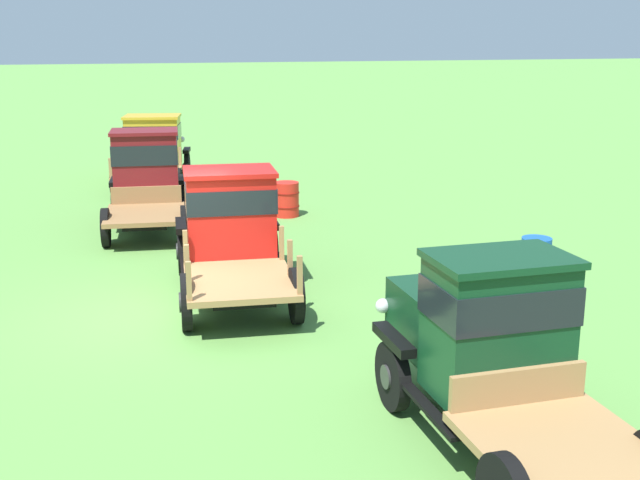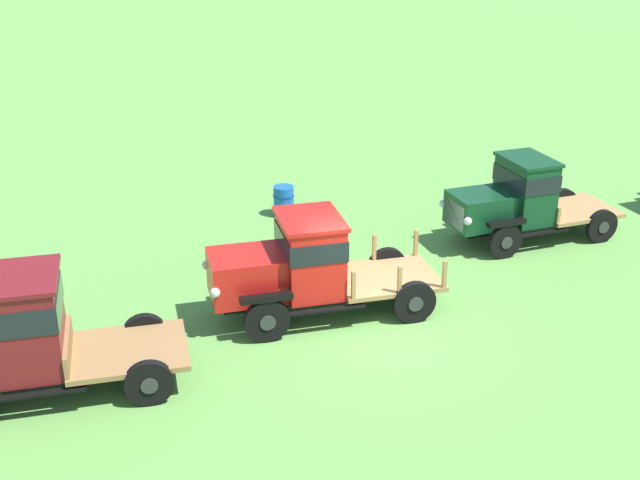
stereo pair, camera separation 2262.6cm
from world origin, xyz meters
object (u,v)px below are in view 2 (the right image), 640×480
at_px(vintage_truck_far_side, 518,199).
at_px(oil_drum_beside_row, 28,288).
at_px(vintage_truck_midrow_center, 301,265).
at_px(oil_drum_near_fence, 284,201).
at_px(vintage_truck_second_in_line, 17,336).

distance_m(vintage_truck_far_side, oil_drum_beside_row, 11.85).
bearing_deg(vintage_truck_midrow_center, oil_drum_near_fence, 75.56).
height_order(vintage_truck_second_in_line, oil_drum_beside_row, vintage_truck_second_in_line).
bearing_deg(vintage_truck_far_side, vintage_truck_second_in_line, -166.73).
bearing_deg(oil_drum_beside_row, vintage_truck_second_in_line, -93.42).
bearing_deg(vintage_truck_midrow_center, oil_drum_beside_row, 155.55).
relative_size(vintage_truck_far_side, oil_drum_beside_row, 5.23).
bearing_deg(vintage_truck_second_in_line, vintage_truck_midrow_center, 10.35).
bearing_deg(oil_drum_near_fence, vintage_truck_far_side, -36.54).
distance_m(vintage_truck_second_in_line, oil_drum_near_fence, 9.62).
height_order(vintage_truck_midrow_center, oil_drum_near_fence, vintage_truck_midrow_center).
distance_m(vintage_truck_midrow_center, vintage_truck_far_side, 6.70).
bearing_deg(oil_drum_near_fence, oil_drum_beside_row, -155.53).
height_order(vintage_truck_second_in_line, vintage_truck_midrow_center, vintage_truck_second_in_line).
bearing_deg(vintage_truck_second_in_line, oil_drum_near_fence, 43.11).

